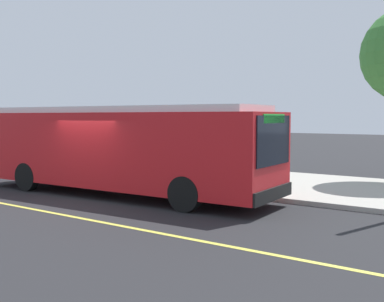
% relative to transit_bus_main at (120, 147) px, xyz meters
% --- Properties ---
extents(ground_plane, '(120.00, 120.00, 0.00)m').
position_rel_transit_bus_main_xyz_m(ground_plane, '(-0.20, -1.01, -1.62)').
color(ground_plane, '#232326').
extents(sidewalk_curb, '(44.00, 6.40, 0.15)m').
position_rel_transit_bus_main_xyz_m(sidewalk_curb, '(-0.20, 4.99, -1.54)').
color(sidewalk_curb, '#A8A399').
rests_on(sidewalk_curb, ground_plane).
extents(lane_stripe_center, '(36.00, 0.14, 0.01)m').
position_rel_transit_bus_main_xyz_m(lane_stripe_center, '(-0.20, -3.21, -1.61)').
color(lane_stripe_center, '#E0D64C').
rests_on(lane_stripe_center, ground_plane).
extents(transit_bus_main, '(11.17, 3.11, 2.95)m').
position_rel_transit_bus_main_xyz_m(transit_bus_main, '(0.00, 0.00, 0.00)').
color(transit_bus_main, red).
rests_on(transit_bus_main, ground_plane).
extents(bus_shelter, '(2.90, 1.60, 2.48)m').
position_rel_transit_bus_main_xyz_m(bus_shelter, '(-2.49, 4.85, 0.30)').
color(bus_shelter, '#333338').
rests_on(bus_shelter, sidewalk_curb).
extents(waiting_bench, '(1.60, 0.48, 0.95)m').
position_rel_transit_bus_main_xyz_m(waiting_bench, '(-2.30, 5.00, -0.98)').
color(waiting_bench, brown).
rests_on(waiting_bench, sidewalk_curb).
extents(route_sign_post, '(0.44, 0.08, 2.80)m').
position_rel_transit_bus_main_xyz_m(route_sign_post, '(0.72, 2.86, 0.34)').
color(route_sign_post, '#333338').
rests_on(route_sign_post, sidewalk_curb).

